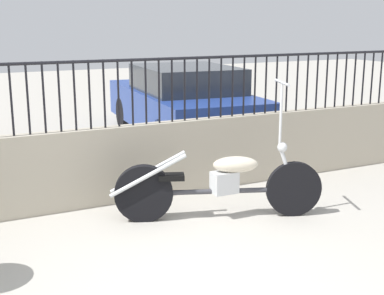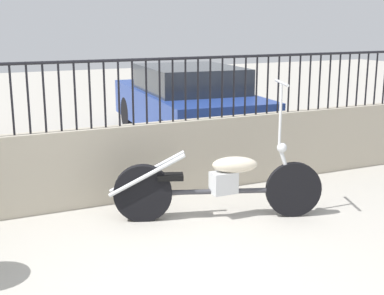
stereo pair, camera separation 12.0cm
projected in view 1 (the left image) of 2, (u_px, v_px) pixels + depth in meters
name	position (u px, v px, depth m)	size (l,w,h in m)	color
ground_plane	(195.00, 287.00, 4.39)	(40.00, 40.00, 0.00)	#ADA89E
low_wall	(107.00, 166.00, 6.31)	(10.39, 0.18, 0.92)	#B2A893
fence_railing	(104.00, 83.00, 6.08)	(10.39, 0.04, 0.78)	black
motorcycle_dark_grey	(210.00, 184.00, 5.83)	(2.23, 0.99, 1.52)	black
car_blue	(183.00, 102.00, 9.73)	(2.09, 4.29, 1.35)	black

